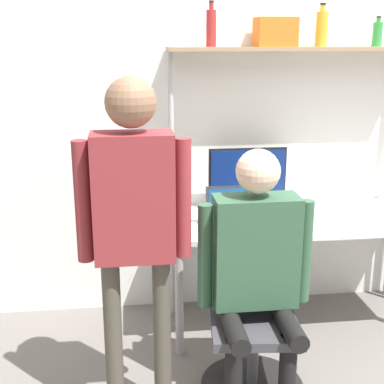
{
  "coord_description": "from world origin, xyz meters",
  "views": [
    {
      "loc": [
        -1.1,
        -2.82,
        1.88
      ],
      "look_at": [
        -0.77,
        -0.16,
        1.11
      ],
      "focal_mm": 50.0,
      "sensor_mm": 36.0,
      "label": 1
    }
  ],
  "objects_px": {
    "bottle_amber": "(322,28)",
    "storage_box": "(275,32)",
    "person_standing": "(134,210)",
    "bottle_green": "(377,34)",
    "monitor": "(248,174)",
    "bottle_red": "(211,27)",
    "office_chair": "(252,345)",
    "cell_phone": "(269,226)",
    "laptop": "(232,217)",
    "person_seated": "(257,259)"
  },
  "relations": [
    {
      "from": "cell_phone",
      "to": "bottle_amber",
      "type": "relative_size",
      "value": 0.56
    },
    {
      "from": "office_chair",
      "to": "bottle_amber",
      "type": "xyz_separation_m",
      "value": [
        0.61,
        0.91,
        1.67
      ]
    },
    {
      "from": "person_standing",
      "to": "storage_box",
      "type": "distance_m",
      "value": 1.6
    },
    {
      "from": "monitor",
      "to": "bottle_green",
      "type": "height_order",
      "value": "bottle_green"
    },
    {
      "from": "monitor",
      "to": "bottle_green",
      "type": "relative_size",
      "value": 2.81
    },
    {
      "from": "bottle_green",
      "to": "office_chair",
      "type": "bearing_deg",
      "value": -137.21
    },
    {
      "from": "person_seated",
      "to": "cell_phone",
      "type": "bearing_deg",
      "value": 69.06
    },
    {
      "from": "office_chair",
      "to": "bottle_red",
      "type": "xyz_separation_m",
      "value": [
        -0.1,
        0.91,
        1.68
      ]
    },
    {
      "from": "person_standing",
      "to": "storage_box",
      "type": "xyz_separation_m",
      "value": [
        0.93,
        1.01,
        0.81
      ]
    },
    {
      "from": "laptop",
      "to": "person_seated",
      "type": "distance_m",
      "value": 0.59
    },
    {
      "from": "person_standing",
      "to": "bottle_green",
      "type": "distance_m",
      "value": 2.06
    },
    {
      "from": "person_seated",
      "to": "bottle_green",
      "type": "xyz_separation_m",
      "value": [
        0.99,
        0.96,
        1.11
      ]
    },
    {
      "from": "person_seated",
      "to": "person_standing",
      "type": "bearing_deg",
      "value": -174.8
    },
    {
      "from": "person_seated",
      "to": "bottle_red",
      "type": "relative_size",
      "value": 4.97
    },
    {
      "from": "cell_phone",
      "to": "bottle_green",
      "type": "height_order",
      "value": "bottle_green"
    },
    {
      "from": "monitor",
      "to": "storage_box",
      "type": "xyz_separation_m",
      "value": [
        0.15,
        0.02,
        0.92
      ]
    },
    {
      "from": "office_chair",
      "to": "bottle_amber",
      "type": "relative_size",
      "value": 3.38
    },
    {
      "from": "laptop",
      "to": "office_chair",
      "type": "height_order",
      "value": "laptop"
    },
    {
      "from": "person_seated",
      "to": "person_standing",
      "type": "height_order",
      "value": "person_standing"
    },
    {
      "from": "person_standing",
      "to": "bottle_red",
      "type": "xyz_separation_m",
      "value": [
        0.52,
        1.01,
        0.84
      ]
    },
    {
      "from": "bottle_red",
      "to": "bottle_green",
      "type": "distance_m",
      "value": 1.09
    },
    {
      "from": "monitor",
      "to": "bottle_red",
      "type": "relative_size",
      "value": 1.93
    },
    {
      "from": "monitor",
      "to": "person_standing",
      "type": "height_order",
      "value": "person_standing"
    },
    {
      "from": "laptop",
      "to": "person_seated",
      "type": "bearing_deg",
      "value": -88.81
    },
    {
      "from": "laptop",
      "to": "person_standing",
      "type": "relative_size",
      "value": 0.18
    },
    {
      "from": "monitor",
      "to": "bottle_red",
      "type": "bearing_deg",
      "value": 175.77
    },
    {
      "from": "bottle_red",
      "to": "person_seated",
      "type": "bearing_deg",
      "value": -84.33
    },
    {
      "from": "cell_phone",
      "to": "bottle_green",
      "type": "distance_m",
      "value": 1.44
    },
    {
      "from": "person_standing",
      "to": "bottle_amber",
      "type": "bearing_deg",
      "value": 39.48
    },
    {
      "from": "office_chair",
      "to": "storage_box",
      "type": "xyz_separation_m",
      "value": [
        0.31,
        0.91,
        1.65
      ]
    },
    {
      "from": "monitor",
      "to": "laptop",
      "type": "bearing_deg",
      "value": -116.26
    },
    {
      "from": "laptop",
      "to": "bottle_green",
      "type": "relative_size",
      "value": 1.64
    },
    {
      "from": "monitor",
      "to": "cell_phone",
      "type": "height_order",
      "value": "monitor"
    },
    {
      "from": "storage_box",
      "to": "person_standing",
      "type": "bearing_deg",
      "value": -132.5
    },
    {
      "from": "monitor",
      "to": "cell_phone",
      "type": "xyz_separation_m",
      "value": [
        0.06,
        -0.37,
        -0.24
      ]
    },
    {
      "from": "monitor",
      "to": "person_seated",
      "type": "relative_size",
      "value": 0.39
    },
    {
      "from": "laptop",
      "to": "person_standing",
      "type": "bearing_deg",
      "value": -132.94
    },
    {
      "from": "laptop",
      "to": "office_chair",
      "type": "distance_m",
      "value": 0.78
    },
    {
      "from": "person_seated",
      "to": "storage_box",
      "type": "height_order",
      "value": "storage_box"
    },
    {
      "from": "person_seated",
      "to": "bottle_green",
      "type": "distance_m",
      "value": 1.77
    },
    {
      "from": "bottle_amber",
      "to": "bottle_green",
      "type": "xyz_separation_m",
      "value": [
        0.38,
        -0.0,
        -0.03
      ]
    },
    {
      "from": "office_chair",
      "to": "person_seated",
      "type": "distance_m",
      "value": 0.53
    },
    {
      "from": "laptop",
      "to": "bottle_green",
      "type": "distance_m",
      "value": 1.52
    },
    {
      "from": "cell_phone",
      "to": "bottle_amber",
      "type": "distance_m",
      "value": 1.3
    },
    {
      "from": "office_chair",
      "to": "bottle_red",
      "type": "relative_size",
      "value": 3.27
    },
    {
      "from": "person_standing",
      "to": "office_chair",
      "type": "bearing_deg",
      "value": 9.15
    },
    {
      "from": "bottle_amber",
      "to": "storage_box",
      "type": "xyz_separation_m",
      "value": [
        -0.3,
        -0.0,
        -0.02
      ]
    },
    {
      "from": "storage_box",
      "to": "laptop",
      "type": "bearing_deg",
      "value": -131.69
    },
    {
      "from": "person_seated",
      "to": "bottle_amber",
      "type": "height_order",
      "value": "bottle_amber"
    },
    {
      "from": "laptop",
      "to": "bottle_red",
      "type": "relative_size",
      "value": 1.13
    }
  ]
}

